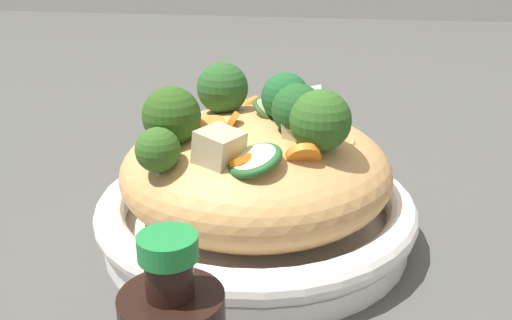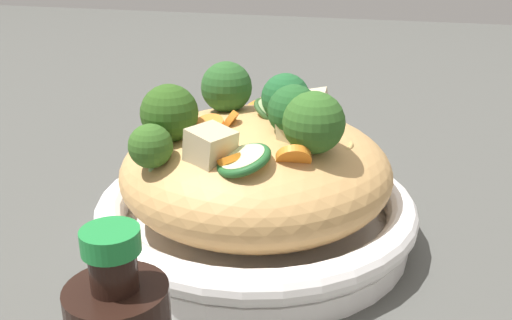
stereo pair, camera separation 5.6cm
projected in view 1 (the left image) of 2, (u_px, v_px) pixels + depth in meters
The scene contains 7 objects.
ground_plane at pixel (256, 238), 0.59m from camera, with size 3.00×3.00×0.00m, color #484944.
serving_bowl at pixel (256, 215), 0.58m from camera, with size 0.31×0.31×0.05m.
noodle_heap at pixel (256, 170), 0.56m from camera, with size 0.26×0.26×0.11m.
broccoli_florets at pixel (248, 111), 0.52m from camera, with size 0.20×0.17×0.08m.
carrot_coins at pixel (234, 130), 0.53m from camera, with size 0.17×0.20×0.04m.
zucchini_slices at pixel (261, 142), 0.50m from camera, with size 0.06×0.15×0.03m.
chicken_chunks at pixel (285, 122), 0.53m from camera, with size 0.11×0.16×0.04m.
Camera 1 is at (0.08, -0.51, 0.29)m, focal length 41.39 mm.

